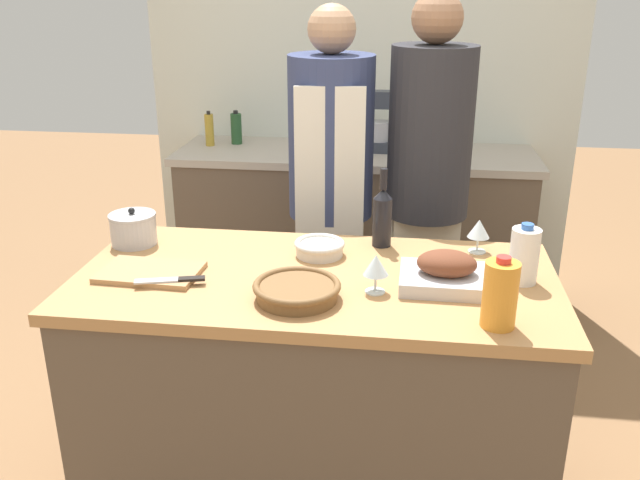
% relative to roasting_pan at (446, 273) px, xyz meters
% --- Properties ---
extents(kitchen_island, '(1.57, 0.77, 0.90)m').
position_rel_roasting_pan_xyz_m(kitchen_island, '(-0.42, 0.03, -0.50)').
color(kitchen_island, brown).
rests_on(kitchen_island, ground_plane).
extents(back_counter, '(1.94, 0.60, 0.94)m').
position_rel_roasting_pan_xyz_m(back_counter, '(-0.42, 1.61, -0.48)').
color(back_counter, brown).
rests_on(back_counter, ground_plane).
extents(back_wall, '(2.44, 0.10, 2.55)m').
position_rel_roasting_pan_xyz_m(back_wall, '(-0.42, 1.96, 0.33)').
color(back_wall, silver).
rests_on(back_wall, ground_plane).
extents(roasting_pan, '(0.29, 0.23, 0.12)m').
position_rel_roasting_pan_xyz_m(roasting_pan, '(0.00, 0.00, 0.00)').
color(roasting_pan, '#BCBCC1').
rests_on(roasting_pan, kitchen_island).
extents(wicker_basket, '(0.27, 0.27, 0.05)m').
position_rel_roasting_pan_xyz_m(wicker_basket, '(-0.45, -0.15, -0.02)').
color(wicker_basket, brown).
rests_on(wicker_basket, kitchen_island).
extents(cutting_board, '(0.33, 0.22, 0.02)m').
position_rel_roasting_pan_xyz_m(cutting_board, '(-0.96, -0.04, -0.04)').
color(cutting_board, '#AD7F51').
rests_on(cutting_board, kitchen_island).
extents(stock_pot, '(0.17, 0.17, 0.14)m').
position_rel_roasting_pan_xyz_m(stock_pot, '(-1.11, 0.22, 0.01)').
color(stock_pot, '#B7B7BC').
rests_on(stock_pot, kitchen_island).
extents(mixing_bowl, '(0.18, 0.18, 0.05)m').
position_rel_roasting_pan_xyz_m(mixing_bowl, '(-0.43, 0.20, -0.02)').
color(mixing_bowl, beige).
rests_on(mixing_bowl, kitchen_island).
extents(juice_jug, '(0.10, 0.10, 0.21)m').
position_rel_roasting_pan_xyz_m(juice_jug, '(0.13, -0.25, 0.05)').
color(juice_jug, orange).
rests_on(juice_jug, kitchen_island).
extents(milk_jug, '(0.09, 0.09, 0.20)m').
position_rel_roasting_pan_xyz_m(milk_jug, '(0.24, 0.07, 0.05)').
color(milk_jug, white).
rests_on(milk_jug, kitchen_island).
extents(wine_bottle_green, '(0.07, 0.07, 0.29)m').
position_rel_roasting_pan_xyz_m(wine_bottle_green, '(-0.22, 0.33, 0.07)').
color(wine_bottle_green, black).
rests_on(wine_bottle_green, kitchen_island).
extents(wine_glass_left, '(0.08, 0.08, 0.12)m').
position_rel_roasting_pan_xyz_m(wine_glass_left, '(-0.22, -0.07, 0.04)').
color(wine_glass_left, silver).
rests_on(wine_glass_left, kitchen_island).
extents(wine_glass_right, '(0.08, 0.08, 0.12)m').
position_rel_roasting_pan_xyz_m(wine_glass_right, '(0.12, 0.31, 0.04)').
color(wine_glass_right, silver).
rests_on(wine_glass_right, kitchen_island).
extents(knife_chef, '(0.22, 0.08, 0.01)m').
position_rel_roasting_pan_xyz_m(knife_chef, '(-0.85, -0.11, -0.02)').
color(knife_chef, '#B7B7BC').
rests_on(knife_chef, cutting_board).
extents(knife_paring, '(0.17, 0.03, 0.01)m').
position_rel_roasting_pan_xyz_m(knife_paring, '(-0.90, 0.07, -0.04)').
color(knife_paring, '#B7B7BC').
rests_on(knife_paring, kitchen_island).
extents(stand_mixer, '(0.18, 0.14, 0.32)m').
position_rel_roasting_pan_xyz_m(stand_mixer, '(-0.27, 1.64, 0.12)').
color(stand_mixer, '#333842').
rests_on(stand_mixer, back_counter).
extents(condiment_bottle_tall, '(0.05, 0.05, 0.19)m').
position_rel_roasting_pan_xyz_m(condiment_bottle_tall, '(-1.24, 1.64, 0.08)').
color(condiment_bottle_tall, '#B28E2D').
rests_on(condiment_bottle_tall, back_counter).
extents(condiment_bottle_short, '(0.06, 0.06, 0.19)m').
position_rel_roasting_pan_xyz_m(condiment_bottle_short, '(-1.10, 1.71, 0.08)').
color(condiment_bottle_short, '#234C28').
rests_on(condiment_bottle_short, back_counter).
extents(person_cook_aproned, '(0.37, 0.38, 1.72)m').
position_rel_roasting_pan_xyz_m(person_cook_aproned, '(-0.47, 0.87, 0.00)').
color(person_cook_aproned, beige).
rests_on(person_cook_aproned, ground_plane).
extents(person_cook_guest, '(0.35, 0.35, 1.77)m').
position_rel_roasting_pan_xyz_m(person_cook_guest, '(-0.05, 0.86, 0.03)').
color(person_cook_guest, beige).
rests_on(person_cook_guest, ground_plane).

